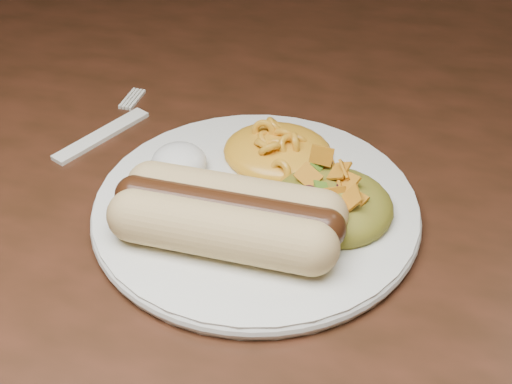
# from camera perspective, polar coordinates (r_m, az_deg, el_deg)

# --- Properties ---
(table) EXTENTS (1.60, 0.90, 0.75)m
(table) POSITION_cam_1_polar(r_m,az_deg,el_deg) (0.71, -1.92, -0.70)
(table) COLOR #421F12
(table) RESTS_ON floor
(plate) EXTENTS (0.29, 0.29, 0.01)m
(plate) POSITION_cam_1_polar(r_m,az_deg,el_deg) (0.54, 0.00, -1.35)
(plate) COLOR silver
(plate) RESTS_ON table
(hotdog) EXTENTS (0.14, 0.07, 0.04)m
(hotdog) POSITION_cam_1_polar(r_m,az_deg,el_deg) (0.50, -2.29, -1.82)
(hotdog) COLOR #D6BD6B
(hotdog) RESTS_ON plate
(mac_and_cheese) EXTENTS (0.10, 0.09, 0.03)m
(mac_and_cheese) POSITION_cam_1_polar(r_m,az_deg,el_deg) (0.58, 1.78, 4.26)
(mac_and_cheese) COLOR gold
(mac_and_cheese) RESTS_ON plate
(sour_cream) EXTENTS (0.06, 0.06, 0.03)m
(sour_cream) POSITION_cam_1_polar(r_m,az_deg,el_deg) (0.57, -6.22, 2.82)
(sour_cream) COLOR silver
(sour_cream) RESTS_ON plate
(taco_salad) EXTENTS (0.09, 0.09, 0.04)m
(taco_salad) POSITION_cam_1_polar(r_m,az_deg,el_deg) (0.52, 6.15, -0.32)
(taco_salad) COLOR #AA6522
(taco_salad) RESTS_ON plate
(fork) EXTENTS (0.08, 0.16, 0.00)m
(fork) POSITION_cam_1_polar(r_m,az_deg,el_deg) (0.65, -12.24, 4.45)
(fork) COLOR white
(fork) RESTS_ON table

